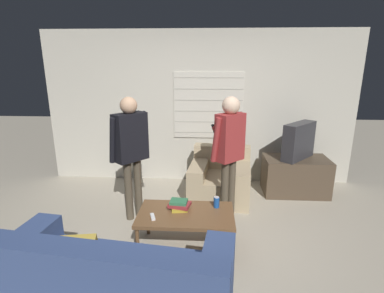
% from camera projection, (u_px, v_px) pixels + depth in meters
% --- Properties ---
extents(ground_plane, '(16.00, 16.00, 0.00)m').
position_uv_depth(ground_plane, '(192.00, 245.00, 3.47)').
color(ground_plane, '#B2A893').
extents(wall_back, '(5.20, 0.08, 2.55)m').
position_uv_depth(wall_back, '(199.00, 109.00, 5.07)').
color(wall_back, '#BCB7A8').
rests_on(wall_back, ground_plane).
extents(couch_blue, '(1.95, 1.08, 0.90)m').
position_uv_depth(couch_blue, '(110.00, 291.00, 2.32)').
color(couch_blue, '#384C7F').
rests_on(couch_blue, ground_plane).
extents(armchair_beige, '(0.98, 0.98, 0.76)m').
position_uv_depth(armchair_beige, '(220.00, 179.00, 4.63)').
color(armchair_beige, tan).
rests_on(armchair_beige, ground_plane).
extents(coffee_table, '(1.05, 0.62, 0.44)m').
position_uv_depth(coffee_table, '(186.00, 216.00, 3.30)').
color(coffee_table, brown).
rests_on(coffee_table, ground_plane).
extents(tv_stand, '(0.99, 0.58, 0.58)m').
position_uv_depth(tv_stand, '(295.00, 176.00, 4.76)').
color(tv_stand, '#4C3D2D').
rests_on(tv_stand, ground_plane).
extents(tv, '(0.60, 0.62, 0.56)m').
position_uv_depth(tv, '(299.00, 141.00, 4.61)').
color(tv, '#2D2D33').
rests_on(tv, tv_stand).
extents(person_left_standing, '(0.51, 0.80, 1.63)m').
position_uv_depth(person_left_standing, '(130.00, 143.00, 3.83)').
color(person_left_standing, '#4C4233').
rests_on(person_left_standing, ground_plane).
extents(person_right_standing, '(0.46, 0.75, 1.64)m').
position_uv_depth(person_right_standing, '(229.00, 143.00, 3.84)').
color(person_right_standing, '#4C4233').
rests_on(person_right_standing, ground_plane).
extents(book_stack, '(0.27, 0.22, 0.10)m').
position_uv_depth(book_stack, '(179.00, 205.00, 3.37)').
color(book_stack, gold).
rests_on(book_stack, coffee_table).
extents(soda_can, '(0.07, 0.07, 0.13)m').
position_uv_depth(soda_can, '(216.00, 202.00, 3.41)').
color(soda_can, '#194C9E').
rests_on(soda_can, coffee_table).
extents(spare_remote, '(0.08, 0.14, 0.02)m').
position_uv_depth(spare_remote, '(153.00, 217.00, 3.19)').
color(spare_remote, white).
rests_on(spare_remote, coffee_table).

